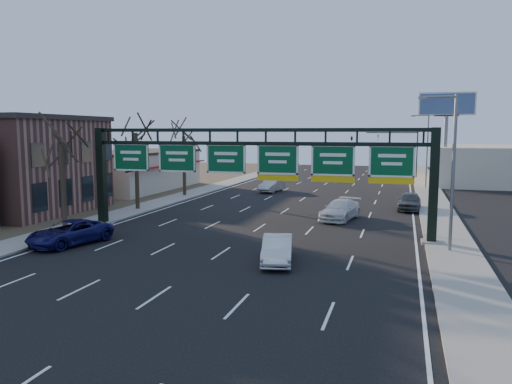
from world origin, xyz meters
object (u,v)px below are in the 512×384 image
(sign_gantry, at_px, (254,166))
(car_white_wagon, at_px, (340,210))
(car_silver_sedan, at_px, (277,249))
(car_blue_suv, at_px, (70,233))

(sign_gantry, bearing_deg, car_white_wagon, 54.73)
(car_silver_sedan, bearing_deg, car_blue_suv, 165.88)
(car_white_wagon, bearing_deg, car_blue_suv, -126.07)
(sign_gantry, distance_m, car_white_wagon, 9.52)
(car_blue_suv, relative_size, car_silver_sedan, 1.22)
(sign_gantry, bearing_deg, car_blue_suv, -146.46)
(car_silver_sedan, relative_size, car_white_wagon, 0.82)
(car_blue_suv, height_order, car_white_wagon, car_white_wagon)
(car_white_wagon, bearing_deg, car_silver_sedan, -84.90)
(sign_gantry, relative_size, car_silver_sedan, 5.59)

